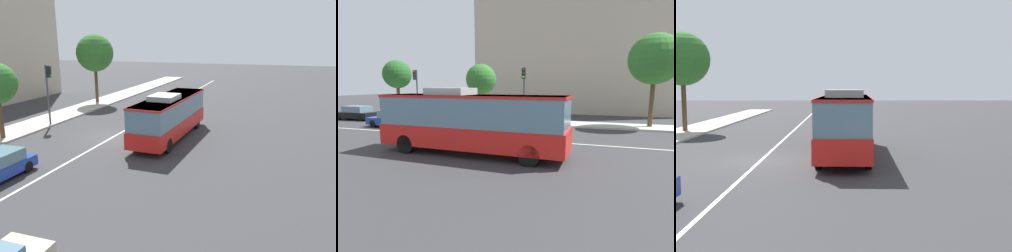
# 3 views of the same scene
# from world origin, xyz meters

# --- Properties ---
(ground_plane) EXTENTS (160.00, 160.00, 0.00)m
(ground_plane) POSITION_xyz_m (0.00, 0.00, 0.00)
(ground_plane) COLOR #333335
(sidewalk_kerb) EXTENTS (80.00, 3.38, 0.14)m
(sidewalk_kerb) POSITION_xyz_m (0.00, 8.15, 0.07)
(sidewalk_kerb) COLOR #B2ADA3
(sidewalk_kerb) RESTS_ON ground_plane
(lane_centre_line) EXTENTS (76.00, 0.16, 0.01)m
(lane_centre_line) POSITION_xyz_m (0.00, 0.00, 0.01)
(lane_centre_line) COLOR silver
(lane_centre_line) RESTS_ON ground_plane
(transit_bus) EXTENTS (10.07, 2.80, 3.46)m
(transit_bus) POSITION_xyz_m (1.38, -4.15, 1.81)
(transit_bus) COLOR red
(transit_bus) RESTS_ON ground_plane
(traffic_light_mid_block) EXTENTS (0.34, 0.62, 5.20)m
(traffic_light_mid_block) POSITION_xyz_m (1.36, 6.58, 3.56)
(traffic_light_mid_block) COLOR #47474C
(traffic_light_mid_block) RESTS_ON ground_plane
(street_tree_kerbside_right) EXTENTS (4.17, 4.17, 7.82)m
(street_tree_kerbside_right) POSITION_xyz_m (11.97, 8.43, 5.71)
(street_tree_kerbside_right) COLOR #4C3823
(street_tree_kerbside_right) RESTS_ON ground_plane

